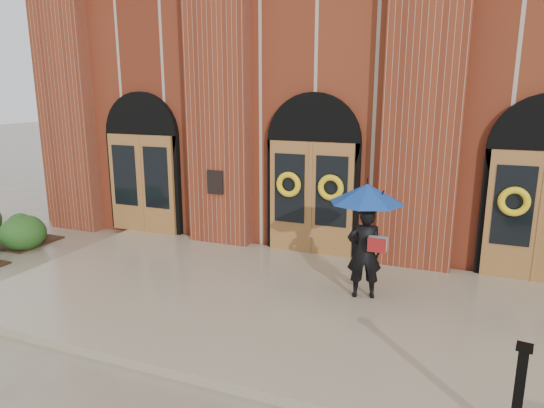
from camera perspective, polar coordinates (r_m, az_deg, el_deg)
The scene contains 5 objects.
ground at distance 8.77m, azimuth -1.04°, elevation -11.95°, with size 90.00×90.00×0.00m, color gray.
landing at distance 8.87m, azimuth -0.66°, elevation -11.13°, with size 10.00×5.30×0.15m, color gray.
church_building at distance 16.39m, azimuth 11.26°, elevation 12.20°, with size 16.20×12.53×7.00m.
man_with_umbrella at distance 8.47m, azimuth 11.00°, elevation -1.74°, with size 1.59×1.59×2.04m.
metal_post at distance 5.83m, azimuth 27.03°, elevation -19.23°, with size 0.17×0.17×1.13m.
Camera 1 is at (3.11, -7.30, 3.74)m, focal length 32.00 mm.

